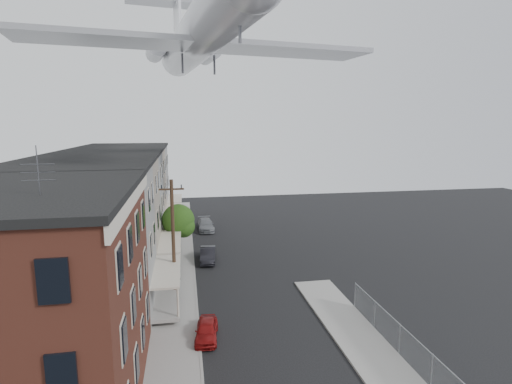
# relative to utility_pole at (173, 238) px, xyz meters

# --- Properties ---
(sidewalk_left) EXTENTS (3.00, 62.00, 0.12)m
(sidewalk_left) POSITION_rel_utility_pole_xyz_m (0.10, 6.00, -4.61)
(sidewalk_left) COLOR gray
(sidewalk_left) RESTS_ON ground
(sidewalk_right) EXTENTS (3.00, 26.00, 0.12)m
(sidewalk_right) POSITION_rel_utility_pole_xyz_m (11.10, -12.00, -4.61)
(sidewalk_right) COLOR gray
(sidewalk_right) RESTS_ON ground
(curb_left) EXTENTS (0.15, 62.00, 0.14)m
(curb_left) POSITION_rel_utility_pole_xyz_m (1.55, 6.00, -4.60)
(curb_left) COLOR gray
(curb_left) RESTS_ON ground
(curb_right) EXTENTS (0.15, 26.00, 0.14)m
(curb_right) POSITION_rel_utility_pole_xyz_m (9.65, -12.00, -4.60)
(curb_right) COLOR gray
(curb_right) RESTS_ON ground
(corner_building) EXTENTS (10.31, 12.30, 12.15)m
(corner_building) POSITION_rel_utility_pole_xyz_m (-6.40, -11.00, 0.49)
(corner_building) COLOR #3B1A12
(corner_building) RESTS_ON ground
(row_house_a) EXTENTS (11.98, 7.00, 10.30)m
(row_house_a) POSITION_rel_utility_pole_xyz_m (-6.36, -1.50, 0.45)
(row_house_a) COLOR gray
(row_house_a) RESTS_ON ground
(row_house_b) EXTENTS (11.98, 7.00, 10.30)m
(row_house_b) POSITION_rel_utility_pole_xyz_m (-6.36, 5.50, 0.45)
(row_house_b) COLOR slate
(row_house_b) RESTS_ON ground
(row_house_c) EXTENTS (11.98, 7.00, 10.30)m
(row_house_c) POSITION_rel_utility_pole_xyz_m (-6.36, 12.50, 0.45)
(row_house_c) COLOR gray
(row_house_c) RESTS_ON ground
(row_house_d) EXTENTS (11.98, 7.00, 10.30)m
(row_house_d) POSITION_rel_utility_pole_xyz_m (-6.36, 19.50, 0.45)
(row_house_d) COLOR slate
(row_house_d) RESTS_ON ground
(row_house_e) EXTENTS (11.98, 7.00, 10.30)m
(row_house_e) POSITION_rel_utility_pole_xyz_m (-6.36, 26.50, 0.45)
(row_house_e) COLOR gray
(row_house_e) RESTS_ON ground
(chainlink_fence) EXTENTS (0.06, 18.06, 1.90)m
(chainlink_fence) POSITION_rel_utility_pole_xyz_m (12.60, -13.00, -3.68)
(chainlink_fence) COLOR gray
(chainlink_fence) RESTS_ON ground
(utility_pole) EXTENTS (1.80, 0.26, 9.00)m
(utility_pole) POSITION_rel_utility_pole_xyz_m (0.00, 0.00, 0.00)
(utility_pole) COLOR black
(utility_pole) RESTS_ON ground
(street_tree) EXTENTS (3.22, 3.20, 5.20)m
(street_tree) POSITION_rel_utility_pole_xyz_m (0.33, 9.92, -1.22)
(street_tree) COLOR black
(street_tree) RESTS_ON ground
(car_near) EXTENTS (1.70, 3.42, 1.12)m
(car_near) POSITION_rel_utility_pole_xyz_m (2.00, -6.28, -4.11)
(car_near) COLOR maroon
(car_near) RESTS_ON ground
(car_mid) EXTENTS (1.72, 4.12, 1.33)m
(car_mid) POSITION_rel_utility_pole_xyz_m (2.92, 7.73, -4.01)
(car_mid) COLOR black
(car_mid) RESTS_ON ground
(car_far) EXTENTS (2.03, 4.71, 1.35)m
(car_far) POSITION_rel_utility_pole_xyz_m (3.32, 19.20, -4.00)
(car_far) COLOR slate
(car_far) RESTS_ON ground
(airplane) EXTENTS (27.71, 31.64, 9.10)m
(airplane) POSITION_rel_utility_pole_xyz_m (2.47, 6.00, 15.47)
(airplane) COLOR white
(airplane) RESTS_ON ground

